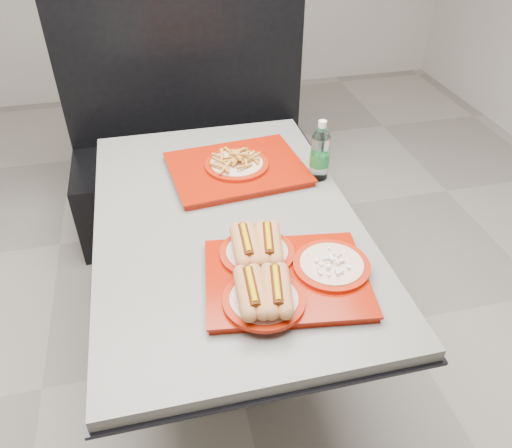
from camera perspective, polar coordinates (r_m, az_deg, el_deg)
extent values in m
plane|color=gray|center=(2.28, -2.74, -14.55)|extent=(6.00, 6.00, 0.00)
cylinder|color=black|center=(2.26, -2.76, -14.15)|extent=(0.52, 0.52, 0.05)
cylinder|color=black|center=(1.99, -3.06, -7.78)|extent=(0.11, 0.11, 0.66)
cube|color=black|center=(1.78, -3.40, -0.37)|extent=(0.92, 1.42, 0.01)
cube|color=slate|center=(1.76, -3.43, 0.27)|extent=(0.90, 1.40, 0.04)
cube|color=black|center=(2.88, -6.73, 4.18)|extent=(1.30, 0.55, 0.45)
cube|color=black|center=(2.84, -8.27, 16.56)|extent=(1.30, 0.10, 1.10)
cube|color=#921403|center=(1.49, 3.48, -6.40)|extent=(0.51, 0.42, 0.02)
cube|color=#921403|center=(1.48, 3.50, -6.03)|extent=(0.52, 0.43, 0.01)
cylinder|color=#9D1905|center=(1.40, 0.90, -8.69)|extent=(0.23, 0.23, 0.01)
cylinder|color=silver|center=(1.39, 0.91, -8.50)|extent=(0.19, 0.19, 0.01)
cylinder|color=#9D1905|center=(1.55, 0.12, -3.31)|extent=(0.23, 0.23, 0.01)
cylinder|color=silver|center=(1.54, 0.12, -3.12)|extent=(0.19, 0.19, 0.01)
cylinder|color=#9D1905|center=(1.52, 8.62, -4.69)|extent=(0.23, 0.23, 0.01)
cylinder|color=silver|center=(1.51, 8.65, -4.50)|extent=(0.19, 0.19, 0.01)
cube|color=#921403|center=(1.99, -2.20, 6.16)|extent=(0.54, 0.44, 0.02)
cube|color=#921403|center=(1.98, -2.21, 6.52)|extent=(0.55, 0.45, 0.01)
cylinder|color=#9D1905|center=(1.98, -2.22, 6.80)|extent=(0.25, 0.25, 0.01)
cylinder|color=silver|center=(1.97, -2.22, 6.98)|extent=(0.21, 0.21, 0.01)
cylinder|color=silver|center=(1.93, 7.29, 7.56)|extent=(0.07, 0.07, 0.18)
cylinder|color=#1B6F2E|center=(1.94, 7.27, 7.33)|extent=(0.08, 0.08, 0.05)
cone|color=silver|center=(1.88, 7.54, 10.40)|extent=(0.07, 0.07, 0.04)
cylinder|color=silver|center=(1.87, 7.62, 11.27)|extent=(0.03, 0.03, 0.02)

